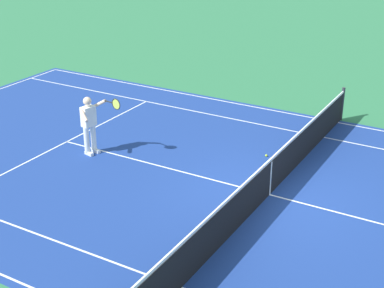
% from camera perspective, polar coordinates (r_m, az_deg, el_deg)
% --- Properties ---
extents(ground_plane, '(60.00, 60.00, 0.00)m').
position_cam_1_polar(ground_plane, '(13.94, 7.71, -5.03)').
color(ground_plane, '#2D7247').
extents(court_slab, '(24.20, 11.40, 0.00)m').
position_cam_1_polar(court_slab, '(13.94, 7.71, -5.03)').
color(court_slab, navy).
rests_on(court_slab, ground_plane).
extents(court_line_markings, '(23.85, 11.05, 0.01)m').
position_cam_1_polar(court_line_markings, '(13.94, 7.71, -5.02)').
color(court_line_markings, white).
rests_on(court_line_markings, ground_plane).
extents(tennis_net, '(0.10, 11.70, 1.08)m').
position_cam_1_polar(tennis_net, '(13.72, 7.82, -3.23)').
color(tennis_net, '#2D2D33').
rests_on(tennis_net, ground_plane).
extents(tennis_player_near, '(1.14, 0.76, 1.70)m').
position_cam_1_polar(tennis_player_near, '(15.86, -10.15, 2.15)').
color(tennis_player_near, white).
rests_on(tennis_player_near, ground_plane).
extents(tennis_ball, '(0.07, 0.07, 0.07)m').
position_cam_1_polar(tennis_ball, '(15.89, 7.43, -1.15)').
color(tennis_ball, '#CCE01E').
rests_on(tennis_ball, ground_plane).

